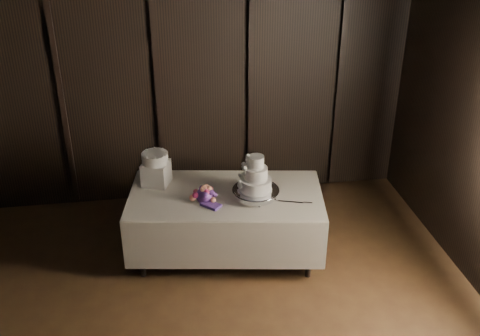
% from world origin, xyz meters
% --- Properties ---
extents(room, '(6.08, 7.08, 3.08)m').
position_xyz_m(room, '(0.00, 0.00, 1.50)').
color(room, black).
rests_on(room, ground).
extents(display_table, '(2.13, 1.34, 0.76)m').
position_xyz_m(display_table, '(0.62, 2.13, 0.42)').
color(display_table, silver).
rests_on(display_table, ground).
extents(cake_stand, '(0.52, 0.52, 0.09)m').
position_xyz_m(cake_stand, '(0.91, 2.02, 0.81)').
color(cake_stand, silver).
rests_on(cake_stand, display_table).
extents(wedding_cake, '(0.35, 0.32, 0.38)m').
position_xyz_m(wedding_cake, '(0.88, 2.00, 1.00)').
color(wedding_cake, white).
rests_on(wedding_cake, cake_stand).
extents(bouquet, '(0.51, 0.51, 0.20)m').
position_xyz_m(bouquet, '(0.39, 2.03, 0.83)').
color(bouquet, '#C9475E').
rests_on(bouquet, display_table).
extents(box_pedestal, '(0.33, 0.33, 0.25)m').
position_xyz_m(box_pedestal, '(-0.08, 2.46, 0.89)').
color(box_pedestal, white).
rests_on(box_pedestal, display_table).
extents(small_cake, '(0.35, 0.35, 0.11)m').
position_xyz_m(small_cake, '(-0.08, 2.46, 1.07)').
color(small_cake, white).
rests_on(small_cake, box_pedestal).
extents(cake_knife, '(0.36, 0.14, 0.01)m').
position_xyz_m(cake_knife, '(1.23, 1.87, 0.77)').
color(cake_knife, silver).
rests_on(cake_knife, display_table).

